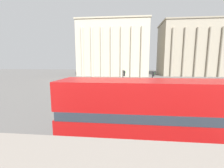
{
  "coord_description": "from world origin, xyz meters",
  "views": [
    {
      "loc": [
        -0.97,
        -2.5,
        5.07
      ],
      "look_at": [
        -2.77,
        15.41,
        2.44
      ],
      "focal_mm": 24.0,
      "sensor_mm": 36.0,
      "label": 1
    }
  ],
  "objects_px": {
    "traffic_light_mid": "(123,81)",
    "pedestrian_yellow": "(113,86)",
    "plaza_building_right": "(194,49)",
    "pedestrian_grey": "(158,81)",
    "traffic_light_near": "(200,97)",
    "plaza_building_left": "(113,49)",
    "pedestrian_white": "(195,93)",
    "pedestrian_black": "(145,88)",
    "double_decker_bus": "(166,116)",
    "traffic_light_far": "(153,79)"
  },
  "relations": [
    {
      "from": "plaza_building_right",
      "to": "traffic_light_far",
      "type": "xyz_separation_m",
      "value": [
        -21.37,
        -37.35,
        -7.74
      ]
    },
    {
      "from": "double_decker_bus",
      "to": "pedestrian_white",
      "type": "bearing_deg",
      "value": 60.43
    },
    {
      "from": "double_decker_bus",
      "to": "pedestrian_grey",
      "type": "xyz_separation_m",
      "value": [
        4.89,
        26.13,
        -1.42
      ]
    },
    {
      "from": "plaza_building_right",
      "to": "traffic_light_near",
      "type": "bearing_deg",
      "value": -111.54
    },
    {
      "from": "pedestrian_black",
      "to": "pedestrian_yellow",
      "type": "bearing_deg",
      "value": -0.9
    },
    {
      "from": "pedestrian_grey",
      "to": "pedestrian_yellow",
      "type": "distance_m",
      "value": 12.71
    },
    {
      "from": "double_decker_bus",
      "to": "traffic_light_near",
      "type": "height_order",
      "value": "double_decker_bus"
    },
    {
      "from": "pedestrian_black",
      "to": "pedestrian_yellow",
      "type": "xyz_separation_m",
      "value": [
        -5.13,
        2.06,
        -0.07
      ]
    },
    {
      "from": "pedestrian_white",
      "to": "traffic_light_mid",
      "type": "bearing_deg",
      "value": 144.05
    },
    {
      "from": "traffic_light_far",
      "to": "pedestrian_grey",
      "type": "height_order",
      "value": "traffic_light_far"
    },
    {
      "from": "pedestrian_black",
      "to": "double_decker_bus",
      "type": "bearing_deg",
      "value": 108.36
    },
    {
      "from": "plaza_building_left",
      "to": "pedestrian_white",
      "type": "xyz_separation_m",
      "value": [
        14.34,
        -38.04,
        -9.08
      ]
    },
    {
      "from": "plaza_building_right",
      "to": "pedestrian_grey",
      "type": "bearing_deg",
      "value": -123.19
    },
    {
      "from": "plaza_building_left",
      "to": "pedestrian_white",
      "type": "bearing_deg",
      "value": -69.34
    },
    {
      "from": "double_decker_bus",
      "to": "pedestrian_black",
      "type": "height_order",
      "value": "double_decker_bus"
    },
    {
      "from": "traffic_light_far",
      "to": "double_decker_bus",
      "type": "bearing_deg",
      "value": -97.21
    },
    {
      "from": "plaza_building_left",
      "to": "pedestrian_white",
      "type": "height_order",
      "value": "plaza_building_left"
    },
    {
      "from": "double_decker_bus",
      "to": "pedestrian_white",
      "type": "xyz_separation_m",
      "value": [
        6.87,
        12.6,
        -1.29
      ]
    },
    {
      "from": "plaza_building_right",
      "to": "pedestrian_white",
      "type": "distance_m",
      "value": 46.17
    },
    {
      "from": "traffic_light_near",
      "to": "traffic_light_mid",
      "type": "height_order",
      "value": "traffic_light_mid"
    },
    {
      "from": "double_decker_bus",
      "to": "traffic_light_mid",
      "type": "relative_size",
      "value": 2.7
    },
    {
      "from": "plaza_building_right",
      "to": "traffic_light_far",
      "type": "distance_m",
      "value": 43.72
    },
    {
      "from": "plaza_building_left",
      "to": "traffic_light_mid",
      "type": "xyz_separation_m",
      "value": [
        4.99,
        -38.9,
        -7.47
      ]
    },
    {
      "from": "double_decker_bus",
      "to": "traffic_light_near",
      "type": "xyz_separation_m",
      "value": [
        4.14,
        5.47,
        -0.21
      ]
    },
    {
      "from": "plaza_building_right",
      "to": "traffic_light_far",
      "type": "bearing_deg",
      "value": -119.78
    },
    {
      "from": "double_decker_bus",
      "to": "traffic_light_near",
      "type": "bearing_deg",
      "value": 51.91
    },
    {
      "from": "plaza_building_right",
      "to": "pedestrian_black",
      "type": "distance_m",
      "value": 46.31
    },
    {
      "from": "plaza_building_left",
      "to": "plaza_building_right",
      "type": "height_order",
      "value": "plaza_building_left"
    },
    {
      "from": "traffic_light_near",
      "to": "pedestrian_black",
      "type": "distance_m",
      "value": 10.6
    },
    {
      "from": "double_decker_bus",
      "to": "traffic_light_near",
      "type": "distance_m",
      "value": 6.86
    },
    {
      "from": "traffic_light_mid",
      "to": "pedestrian_yellow",
      "type": "bearing_deg",
      "value": 108.7
    },
    {
      "from": "plaza_building_right",
      "to": "traffic_light_mid",
      "type": "relative_size",
      "value": 6.25
    },
    {
      "from": "double_decker_bus",
      "to": "pedestrian_yellow",
      "type": "bearing_deg",
      "value": 103.26
    },
    {
      "from": "traffic_light_far",
      "to": "pedestrian_grey",
      "type": "bearing_deg",
      "value": 72.96
    },
    {
      "from": "traffic_light_mid",
      "to": "plaza_building_left",
      "type": "bearing_deg",
      "value": 97.3
    },
    {
      "from": "pedestrian_grey",
      "to": "pedestrian_black",
      "type": "distance_m",
      "value": 11.49
    },
    {
      "from": "pedestrian_yellow",
      "to": "double_decker_bus",
      "type": "bearing_deg",
      "value": -137.73
    },
    {
      "from": "plaza_building_left",
      "to": "traffic_light_mid",
      "type": "distance_m",
      "value": 39.93
    },
    {
      "from": "pedestrian_black",
      "to": "pedestrian_yellow",
      "type": "height_order",
      "value": "pedestrian_black"
    },
    {
      "from": "traffic_light_near",
      "to": "pedestrian_black",
      "type": "bearing_deg",
      "value": 109.05
    },
    {
      "from": "double_decker_bus",
      "to": "traffic_light_far",
      "type": "relative_size",
      "value": 3.12
    },
    {
      "from": "pedestrian_white",
      "to": "pedestrian_yellow",
      "type": "relative_size",
      "value": 1.06
    },
    {
      "from": "double_decker_bus",
      "to": "pedestrian_yellow",
      "type": "relative_size",
      "value": 6.45
    },
    {
      "from": "plaza_building_right",
      "to": "traffic_light_mid",
      "type": "distance_m",
      "value": 50.77
    },
    {
      "from": "traffic_light_near",
      "to": "pedestrian_grey",
      "type": "relative_size",
      "value": 2.0
    },
    {
      "from": "traffic_light_far",
      "to": "pedestrian_grey",
      "type": "distance_m",
      "value": 9.31
    },
    {
      "from": "traffic_light_mid",
      "to": "pedestrian_grey",
      "type": "relative_size",
      "value": 2.54
    },
    {
      "from": "plaza_building_left",
      "to": "traffic_light_near",
      "type": "bearing_deg",
      "value": -75.59
    },
    {
      "from": "plaza_building_right",
      "to": "pedestrian_grey",
      "type": "height_order",
      "value": "plaza_building_right"
    },
    {
      "from": "traffic_light_far",
      "to": "pedestrian_black",
      "type": "bearing_deg",
      "value": -128.28
    }
  ]
}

